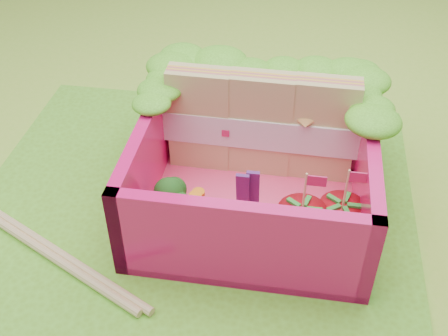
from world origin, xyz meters
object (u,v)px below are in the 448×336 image
(broccoli, at_px, (171,196))
(strawberry_right, at_px, (340,222))
(sandwich_stack, at_px, (262,125))
(strawberry_left, at_px, (300,227))
(bento_box, at_px, (255,168))

(broccoli, xyz_separation_m, strawberry_right, (0.92, -0.01, -0.04))
(broccoli, bearing_deg, strawberry_right, -0.89)
(sandwich_stack, bearing_deg, broccoli, -128.51)
(strawberry_left, bearing_deg, strawberry_right, 19.19)
(bento_box, distance_m, broccoli, 0.50)
(bento_box, bearing_deg, strawberry_left, -50.09)
(strawberry_left, bearing_deg, bento_box, 129.91)
(bento_box, height_order, broccoli, bento_box)
(strawberry_left, distance_m, strawberry_right, 0.22)
(broccoli, distance_m, strawberry_left, 0.72)
(sandwich_stack, distance_m, broccoli, 0.71)
(bento_box, xyz_separation_m, broccoli, (-0.43, -0.25, -0.05))
(bento_box, bearing_deg, broccoli, -149.43)
(sandwich_stack, relative_size, strawberry_left, 2.39)
(sandwich_stack, distance_m, strawberry_left, 0.71)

